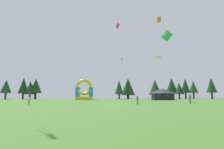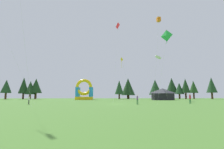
% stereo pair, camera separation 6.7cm
% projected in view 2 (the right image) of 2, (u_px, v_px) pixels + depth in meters
% --- Properties ---
extents(ground_plane, '(120.00, 120.00, 0.00)m').
position_uv_depth(ground_plane, '(115.00, 104.00, 31.44)').
color(ground_plane, '#47752D').
extents(kite_pink_diamond, '(7.02, 0.95, 15.45)m').
position_uv_depth(kite_pink_diamond, '(167.00, 34.00, 37.07)').
color(kite_pink_diamond, '#EA599E').
rests_on(kite_pink_diamond, ground_plane).
extents(kite_orange_box, '(0.89, 3.97, 17.75)m').
position_uv_depth(kite_orange_box, '(159.00, 20.00, 35.87)').
color(kite_orange_box, orange).
rests_on(kite_orange_box, ground_plane).
extents(kite_white_parafoil, '(5.08, 4.45, 13.63)m').
position_uv_depth(kite_white_parafoil, '(158.00, 57.00, 51.42)').
color(kite_white_parafoil, white).
rests_on(kite_white_parafoil, ground_plane).
extents(kite_yellow_diamond, '(3.41, 0.76, 11.76)m').
position_uv_depth(kite_yellow_diamond, '(121.00, 60.00, 47.36)').
color(kite_yellow_diamond, yellow).
rests_on(kite_yellow_diamond, ground_plane).
extents(kite_red_diamond, '(2.29, 8.14, 20.84)m').
position_uv_depth(kite_red_diamond, '(118.00, 27.00, 46.64)').
color(kite_red_diamond, red).
rests_on(kite_red_diamond, ground_plane).
extents(kite_green_diamond, '(1.12, 4.75, 11.05)m').
position_uv_depth(kite_green_diamond, '(166.00, 36.00, 25.72)').
color(kite_green_diamond, green).
rests_on(kite_green_diamond, ground_plane).
extents(person_midfield, '(0.29, 0.29, 1.54)m').
position_uv_depth(person_midfield, '(29.00, 99.00, 30.89)').
color(person_midfield, black).
rests_on(person_midfield, ground_plane).
extents(person_far_side, '(0.43, 0.43, 1.87)m').
position_uv_depth(person_far_side, '(190.00, 98.00, 33.34)').
color(person_far_side, '#33723F').
rests_on(person_far_side, ground_plane).
extents(person_left_edge, '(0.36, 0.36, 1.66)m').
position_uv_depth(person_left_edge, '(137.00, 99.00, 30.37)').
color(person_left_edge, '#33723F').
rests_on(person_left_edge, ground_plane).
extents(inflatable_blue_arch, '(6.14, 4.64, 7.42)m').
position_uv_depth(inflatable_blue_arch, '(84.00, 92.00, 62.62)').
color(inflatable_blue_arch, yellow).
rests_on(inflatable_blue_arch, ground_plane).
extents(festival_tent, '(6.80, 3.30, 3.91)m').
position_uv_depth(festival_tent, '(163.00, 94.00, 58.15)').
color(festival_tent, black).
rests_on(festival_tent, ground_plane).
extents(tree_row_0, '(4.15, 4.15, 7.91)m').
position_uv_depth(tree_row_0, '(6.00, 86.00, 70.23)').
color(tree_row_0, '#4C331E').
rests_on(tree_row_0, ground_plane).
extents(tree_row_1, '(4.12, 4.12, 9.18)m').
position_uv_depth(tree_row_1, '(24.00, 85.00, 73.11)').
color(tree_row_1, '#4C331E').
rests_on(tree_row_1, ground_plane).
extents(tree_row_2, '(4.42, 4.42, 7.55)m').
position_uv_depth(tree_row_2, '(30.00, 88.00, 72.92)').
color(tree_row_2, '#4C331E').
rests_on(tree_row_2, ground_plane).
extents(tree_row_3, '(5.01, 5.01, 8.75)m').
position_uv_depth(tree_row_3, '(36.00, 86.00, 74.20)').
color(tree_row_3, '#4C331E').
rests_on(tree_row_3, ground_plane).
extents(tree_row_4, '(3.72, 3.72, 7.87)m').
position_uv_depth(tree_row_4, '(119.00, 87.00, 72.41)').
color(tree_row_4, '#4C331E').
rests_on(tree_row_4, ground_plane).
extents(tree_row_5, '(6.21, 6.21, 9.24)m').
position_uv_depth(tree_row_5, '(128.00, 87.00, 77.69)').
color(tree_row_5, '#4C331E').
rests_on(tree_row_5, ground_plane).
extents(tree_row_6, '(5.61, 5.61, 8.62)m').
position_uv_depth(tree_row_6, '(155.00, 87.00, 77.48)').
color(tree_row_6, '#4C331E').
rests_on(tree_row_6, ground_plane).
extents(tree_row_7, '(5.41, 5.41, 9.46)m').
position_uv_depth(tree_row_7, '(172.00, 86.00, 78.41)').
color(tree_row_7, '#4C331E').
rests_on(tree_row_7, ground_plane).
extents(tree_row_8, '(4.04, 4.04, 6.98)m').
position_uv_depth(tree_row_8, '(179.00, 89.00, 75.31)').
color(tree_row_8, '#4C331E').
rests_on(tree_row_8, ground_plane).
extents(tree_row_9, '(3.90, 3.90, 8.81)m').
position_uv_depth(tree_row_9, '(185.00, 86.00, 74.40)').
color(tree_row_9, '#4C331E').
rests_on(tree_row_9, ground_plane).
extents(tree_row_10, '(3.80, 3.80, 8.06)m').
position_uv_depth(tree_row_10, '(193.00, 87.00, 76.39)').
color(tree_row_10, '#4C331E').
rests_on(tree_row_10, ground_plane).
extents(tree_row_11, '(4.27, 4.27, 9.28)m').
position_uv_depth(tree_row_11, '(211.00, 85.00, 74.11)').
color(tree_row_11, '#4C331E').
rests_on(tree_row_11, ground_plane).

